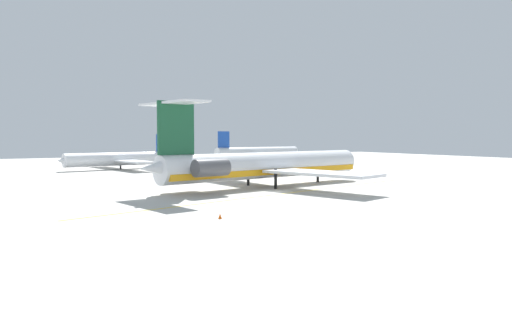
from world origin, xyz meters
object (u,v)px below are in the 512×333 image
Objects in this scene: safety_cone_nose at (220,216)px; ground_crew_near_tail at (238,169)px; airliner_mid_right at (260,153)px; airliner_mid_left at (117,159)px; safety_cone_wingtip at (300,174)px; main_jetliner at (262,165)px; ground_crew_near_nose at (307,170)px.

ground_crew_near_tail is at bearing 61.24° from safety_cone_nose.
airliner_mid_right is 20.06× the size of ground_crew_near_tail.
safety_cone_nose is (-8.47, -80.66, -2.37)m from airliner_mid_left.
safety_cone_nose is 1.00× the size of safety_cone_wingtip.
airliner_mid_left is 34.88m from ground_crew_near_tail.
airliner_mid_right is at bearing 49.33° from main_jetliner.
ground_crew_near_tail is (-31.12, -44.65, -1.89)m from airliner_mid_right.
airliner_mid_right reaches higher than ground_crew_near_nose.
safety_cone_nose is at bearing -32.11° from ground_crew_near_nose.
safety_cone_wingtip is (30.66, -37.87, -2.37)m from airliner_mid_left.
airliner_mid_left reaches higher than safety_cone_nose.
ground_crew_near_tail is at bearing -114.91° from ground_crew_near_nose.
airliner_mid_left reaches higher than safety_cone_wingtip.
main_jetliner is 1.37× the size of airliner_mid_right.
airliner_mid_right reaches higher than safety_cone_nose.
airliner_mid_left is (-10.67, 55.80, -1.02)m from main_jetliner.
ground_crew_near_nose reaches higher than safety_cone_nose.
airliner_mid_right is (40.68, 72.08, -0.72)m from main_jetliner.
safety_cone_nose is at bearing -138.83° from main_jetliner.
main_jetliner is 56.82m from airliner_mid_left.
main_jetliner is at bearing -125.51° from airliner_mid_right.
safety_cone_nose is (-28.70, -52.28, -0.79)m from ground_crew_near_tail.
safety_cone_nose is 57.99m from safety_cone_wingtip.
airliner_mid_right is 61.06× the size of safety_cone_wingtip.
airliner_mid_right is at bearing 58.32° from safety_cone_nose.
ground_crew_near_tail is 14.13m from safety_cone_wingtip.
ground_crew_near_tail is (20.22, -28.38, -1.59)m from airliner_mid_left.
airliner_mid_right is at bearing 172.22° from ground_crew_near_nose.
airliner_mid_left is at bearing -136.70° from ground_crew_near_tail.
airliner_mid_right is 61.06× the size of safety_cone_nose.
airliner_mid_right reaches higher than safety_cone_wingtip.
airliner_mid_left is 17.94× the size of ground_crew_near_tail.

